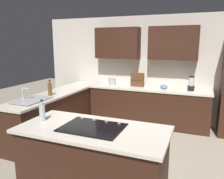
# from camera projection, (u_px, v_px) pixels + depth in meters

# --- Properties ---
(ground_plane) EXTENTS (14.00, 14.00, 0.00)m
(ground_plane) POSITION_uv_depth(u_px,v_px,m) (130.00, 156.00, 3.92)
(ground_plane) COLOR #9E937F
(wall_back) EXTENTS (6.00, 0.44, 2.60)m
(wall_back) POSITION_uv_depth(u_px,v_px,m) (153.00, 63.00, 5.51)
(wall_back) COLOR silver
(wall_back) RESTS_ON ground
(lower_cabinets_back) EXTENTS (2.80, 0.60, 0.86)m
(lower_cabinets_back) POSITION_uv_depth(u_px,v_px,m) (148.00, 107.00, 5.44)
(lower_cabinets_back) COLOR #381E14
(lower_cabinets_back) RESTS_ON ground
(countertop_back) EXTENTS (2.84, 0.64, 0.04)m
(countertop_back) POSITION_uv_depth(u_px,v_px,m) (148.00, 89.00, 5.35)
(countertop_back) COLOR silver
(countertop_back) RESTS_ON lower_cabinets_back
(lower_cabinets_side) EXTENTS (0.60, 2.90, 0.86)m
(lower_cabinets_side) POSITION_uv_depth(u_px,v_px,m) (60.00, 112.00, 5.00)
(lower_cabinets_side) COLOR #381E14
(lower_cabinets_side) RESTS_ON ground
(countertop_side) EXTENTS (0.64, 2.94, 0.04)m
(countertop_side) POSITION_uv_depth(u_px,v_px,m) (59.00, 93.00, 4.91)
(countertop_side) COLOR silver
(countertop_side) RESTS_ON lower_cabinets_side
(island_base) EXTENTS (1.80, 0.83, 0.86)m
(island_base) POSITION_uv_depth(u_px,v_px,m) (93.00, 162.00, 2.89)
(island_base) COLOR #381E14
(island_base) RESTS_ON ground
(island_top) EXTENTS (1.88, 0.91, 0.04)m
(island_top) POSITION_uv_depth(u_px,v_px,m) (93.00, 129.00, 2.80)
(island_top) COLOR silver
(island_top) RESTS_ON island_base
(sink_unit) EXTENTS (0.46, 0.70, 0.23)m
(sink_unit) POSITION_uv_depth(u_px,v_px,m) (31.00, 100.00, 4.14)
(sink_unit) COLOR #515456
(sink_unit) RESTS_ON countertop_side
(cooktop) EXTENTS (0.76, 0.56, 0.03)m
(cooktop) POSITION_uv_depth(u_px,v_px,m) (93.00, 127.00, 2.80)
(cooktop) COLOR black
(cooktop) RESTS_ON island_top
(blender) EXTENTS (0.15, 0.15, 0.33)m
(blender) POSITION_uv_depth(u_px,v_px,m) (191.00, 84.00, 5.01)
(blender) COLOR black
(blender) RESTS_ON countertop_back
(mixing_bowl) EXTENTS (0.17, 0.17, 0.10)m
(mixing_bowl) POSITION_uv_depth(u_px,v_px,m) (164.00, 87.00, 5.24)
(mixing_bowl) COLOR #668CB2
(mixing_bowl) RESTS_ON countertop_back
(spice_rack) EXTENTS (0.32, 0.11, 0.33)m
(spice_rack) POSITION_uv_depth(u_px,v_px,m) (137.00, 80.00, 5.49)
(spice_rack) COLOR brown
(spice_rack) RESTS_ON countertop_back
(kettle) EXTENTS (0.18, 0.18, 0.17)m
(kettle) POSITION_uv_depth(u_px,v_px,m) (112.00, 82.00, 5.71)
(kettle) COLOR #B7BABF
(kettle) RESTS_ON countertop_back
(dish_soap_bottle) EXTENTS (0.08, 0.08, 0.32)m
(dish_soap_bottle) POSITION_uv_depth(u_px,v_px,m) (50.00, 89.00, 4.53)
(dish_soap_bottle) COLOR brown
(dish_soap_bottle) RESTS_ON countertop_side
(oil_bottle) EXTENTS (0.08, 0.08, 0.29)m
(oil_bottle) POSITION_uv_depth(u_px,v_px,m) (42.00, 112.00, 3.04)
(oil_bottle) COLOR silver
(oil_bottle) RESTS_ON island_top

